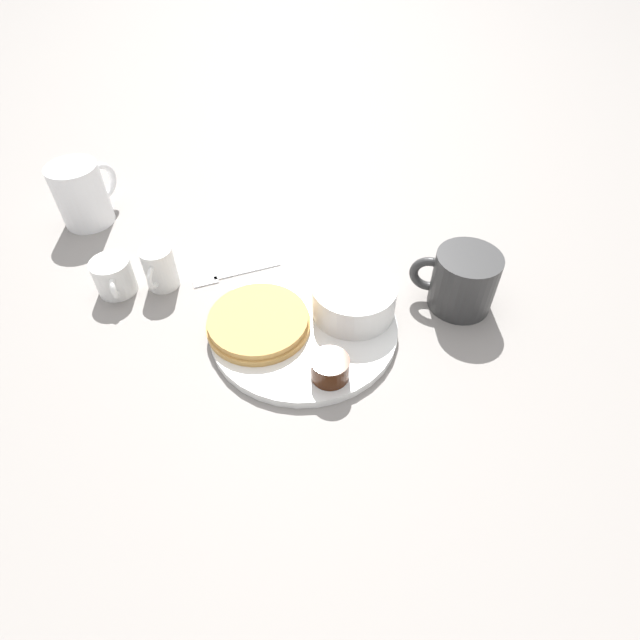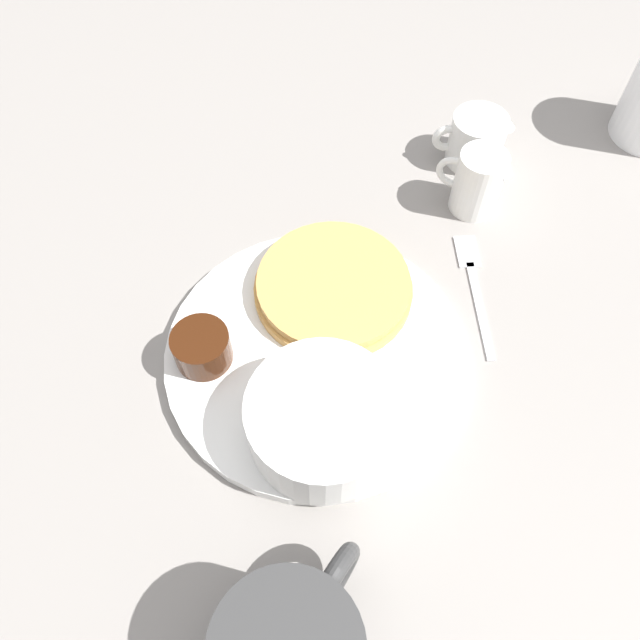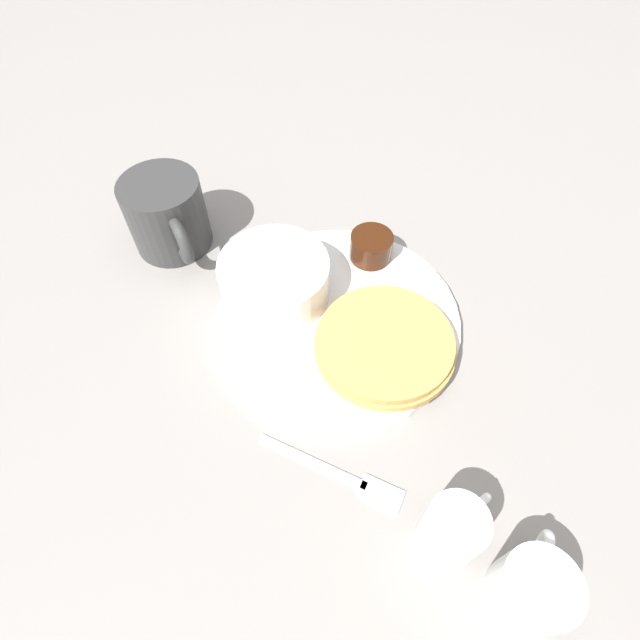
{
  "view_description": "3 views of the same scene",
  "coord_description": "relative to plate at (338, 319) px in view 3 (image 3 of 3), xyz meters",
  "views": [
    {
      "loc": [
        0.29,
        0.35,
        0.49
      ],
      "look_at": [
        -0.01,
        0.02,
        0.03
      ],
      "focal_mm": 28.0,
      "sensor_mm": 36.0,
      "label": 1
    },
    {
      "loc": [
        -0.23,
        0.1,
        0.45
      ],
      "look_at": [
        0.0,
        -0.01,
        0.05
      ],
      "focal_mm": 35.0,
      "sensor_mm": 36.0,
      "label": 2
    },
    {
      "loc": [
        0.0,
        -0.3,
        0.42
      ],
      "look_at": [
        -0.02,
        -0.02,
        0.03
      ],
      "focal_mm": 28.0,
      "sensor_mm": 36.0,
      "label": 3
    }
  ],
  "objects": [
    {
      "name": "ground_plane",
      "position": [
        0.0,
        0.0,
        -0.01
      ],
      "size": [
        4.0,
        4.0,
        0.0
      ],
      "primitive_type": "plane",
      "color": "gray"
    },
    {
      "name": "plate",
      "position": [
        0.0,
        0.0,
        0.0
      ],
      "size": [
        0.25,
        0.25,
        0.01
      ],
      "color": "white",
      "rests_on": "ground_plane"
    },
    {
      "name": "pancake_stack",
      "position": [
        0.05,
        -0.04,
        0.01
      ],
      "size": [
        0.14,
        0.14,
        0.02
      ],
      "color": "tan",
      "rests_on": "plate"
    },
    {
      "name": "bowl",
      "position": [
        -0.07,
        0.03,
        0.03
      ],
      "size": [
        0.11,
        0.11,
        0.05
      ],
      "color": "white",
      "rests_on": "plate"
    },
    {
      "name": "syrup_cup",
      "position": [
        0.03,
        0.08,
        0.02
      ],
      "size": [
        0.05,
        0.05,
        0.03
      ],
      "color": "#38190A",
      "rests_on": "plate"
    },
    {
      "name": "butter_ramekin",
      "position": [
        -0.08,
        0.04,
        0.02
      ],
      "size": [
        0.05,
        0.05,
        0.04
      ],
      "color": "white",
      "rests_on": "plate"
    },
    {
      "name": "coffee_mug",
      "position": [
        -0.19,
        0.1,
        0.04
      ],
      "size": [
        0.09,
        0.11,
        0.08
      ],
      "color": "#333333",
      "rests_on": "ground_plane"
    },
    {
      "name": "creamer_pitcher_near",
      "position": [
        0.09,
        -0.21,
        0.03
      ],
      "size": [
        0.06,
        0.05,
        0.07
      ],
      "color": "white",
      "rests_on": "ground_plane"
    },
    {
      "name": "creamer_pitcher_far",
      "position": [
        0.15,
        -0.24,
        0.02
      ],
      "size": [
        0.05,
        0.07,
        0.05
      ],
      "color": "white",
      "rests_on": "ground_plane"
    },
    {
      "name": "fork",
      "position": [
        0.01,
        -0.16,
        -0.0
      ],
      "size": [
        0.13,
        0.06,
        0.0
      ],
      "color": "silver",
      "rests_on": "ground_plane"
    }
  ]
}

